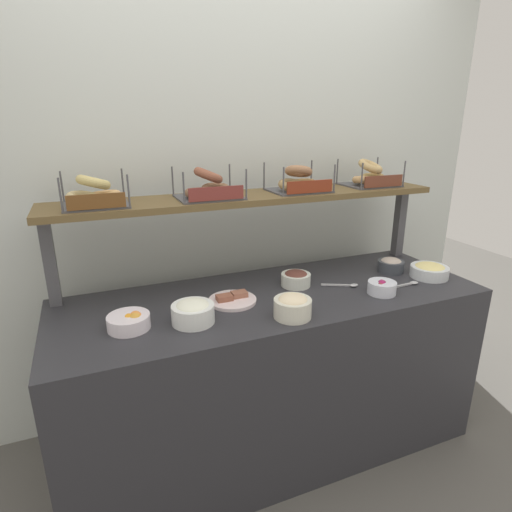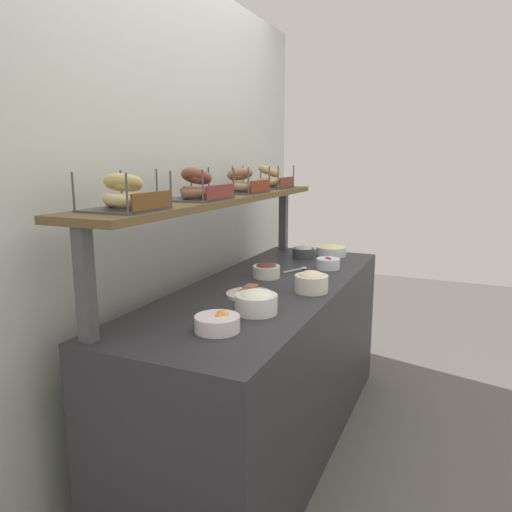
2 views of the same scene
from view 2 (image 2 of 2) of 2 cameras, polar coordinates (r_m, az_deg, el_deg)
name	(u,v)px [view 2 (image 2 of 2)]	position (r m, az deg, el deg)	size (l,w,h in m)	color
ground_plane	(266,440)	(2.74, 1.23, -20.92)	(8.00, 8.00, 0.00)	#595651
back_wall	(171,210)	(2.58, -10.03, 5.40)	(3.20, 0.06, 2.40)	silver
deli_counter	(267,365)	(2.53, 1.28, -12.79)	(2.00, 0.70, 0.85)	#2D2D33
shelf_riser_left	(85,285)	(1.71, -19.50, -3.28)	(0.05, 0.05, 0.40)	#4C4C51
shelf_riser_right	(283,220)	(3.31, 3.25, 4.25)	(0.05, 0.05, 0.40)	#4C4C51
upper_shelf	(218,199)	(2.43, -4.56, 6.70)	(1.96, 0.32, 0.03)	brown
bowl_chocolate_spread	(266,270)	(2.54, 1.24, -1.68)	(0.14, 0.14, 0.08)	white
bowl_potato_salad	(311,281)	(2.28, 6.56, -3.00)	(0.16, 0.16, 0.10)	silver
bowl_cream_cheese	(256,302)	(1.96, 0.03, -5.39)	(0.17, 0.17, 0.10)	white
bowl_fruit_salad	(218,322)	(1.78, -4.51, -7.82)	(0.17, 0.17, 0.07)	white
bowl_tuna_salad	(303,252)	(3.05, 5.61, 0.50)	(0.14, 0.14, 0.08)	#3F434B
bowl_beet_salad	(328,263)	(2.76, 8.50, -0.85)	(0.13, 0.13, 0.07)	white
bowl_egg_salad	(331,250)	(3.13, 8.86, 0.69)	(0.19, 0.19, 0.07)	white
serving_plate_white	(249,293)	(2.21, -0.84, -4.44)	(0.22, 0.22, 0.04)	white
serving_spoon_near_plate	(331,261)	(2.95, 8.87, -0.56)	(0.18, 0.03, 0.01)	#B7B7BC
serving_spoon_by_edge	(299,269)	(2.71, 5.09, -1.55)	(0.17, 0.09, 0.01)	#B7B7BC
bagel_basket_plain	(125,197)	(1.82, -15.25, 6.72)	(0.28, 0.26, 0.14)	#4C4C51
bagel_basket_cinnamon_raisin	(197,189)	(2.22, -6.96, 7.81)	(0.30, 0.24, 0.15)	#4C4C51
bagel_basket_everything	(240,184)	(2.65, -1.86, 8.46)	(0.29, 0.26, 0.14)	#4C4C51
bagel_basket_sesame	(269,180)	(3.07, 1.57, 8.92)	(0.29, 0.25, 0.15)	#4C4C51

